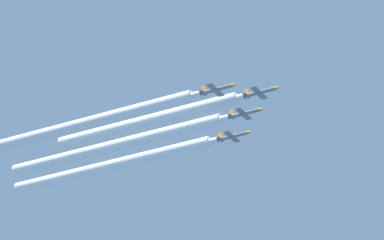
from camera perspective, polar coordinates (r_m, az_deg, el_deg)
name	(u,v)px	position (r m, az deg, el deg)	size (l,w,h in m)	color
jet_lead	(261,92)	(379.85, 3.10, 1.26)	(8.45, 12.31, 2.96)	slate
jet_left_wingman	(246,113)	(390.20, 2.41, 0.31)	(8.45, 12.31, 2.96)	slate
jet_right_wingman	(218,89)	(376.34, 1.15, 1.39)	(8.45, 12.31, 2.96)	slate
jet_outer_left	(234,136)	(400.91, 1.88, -0.71)	(8.45, 12.31, 2.96)	slate
smoke_trail_lead	(150,121)	(395.54, -1.90, -0.02)	(3.80, 65.28, 3.80)	white
smoke_trail_left_wingman	(118,145)	(409.84, -3.32, -1.12)	(3.80, 80.02, 3.80)	white
smoke_trail_right_wingman	(85,124)	(397.02, -4.78, -0.17)	(3.80, 81.27, 3.80)	white
smoke_trail_outer_left	(114,165)	(420.29, -3.50, -2.01)	(3.80, 77.00, 3.80)	white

